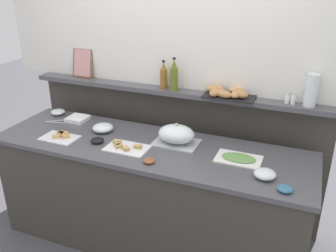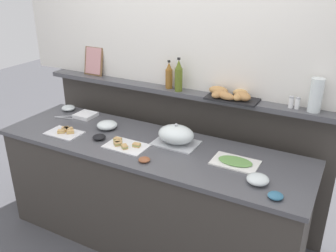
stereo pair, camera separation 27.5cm
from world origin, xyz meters
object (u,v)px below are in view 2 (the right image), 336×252
at_px(serving_tongs, 64,117).
at_px(vinegar_bottle_amber, 169,76).
at_px(olive_oil_bottle, 179,76).
at_px(water_carafe, 316,95).
at_px(glass_bowl_medium, 68,108).
at_px(framed_picture, 94,61).
at_px(bread_basket, 230,95).
at_px(napkin_stack, 86,115).
at_px(salt_shaker, 291,102).
at_px(glass_bowl_large, 258,180).
at_px(glass_bowl_small, 107,125).
at_px(condiment_bowl_cream, 99,137).
at_px(pepper_shaker, 297,103).
at_px(condiment_bowl_teal, 144,160).
at_px(sandwich_platter_front, 125,145).
at_px(condiment_bowl_red, 276,196).
at_px(sandwich_platter_rear, 65,132).
at_px(cold_cuts_platter, 235,162).
at_px(serving_cloche, 176,135).

bearing_deg(serving_tongs, vinegar_bottle_amber, 22.50).
relative_size(olive_oil_bottle, water_carafe, 1.15).
xyz_separation_m(glass_bowl_medium, serving_tongs, (0.09, -0.16, -0.02)).
bearing_deg(framed_picture, bread_basket, -2.71).
bearing_deg(napkin_stack, salt_shaker, 8.34).
xyz_separation_m(glass_bowl_large, bread_basket, (-0.41, 0.59, 0.32)).
xyz_separation_m(glass_bowl_large, glass_bowl_medium, (-1.93, 0.41, -0.00)).
bearing_deg(glass_bowl_medium, napkin_stack, -11.21).
height_order(glass_bowl_medium, glass_bowl_small, glass_bowl_small).
height_order(condiment_bowl_cream, framed_picture, framed_picture).
bearing_deg(glass_bowl_large, water_carafe, 72.10).
distance_m(serving_tongs, framed_picture, 0.60).
xyz_separation_m(glass_bowl_large, pepper_shaker, (0.08, 0.61, 0.33)).
relative_size(condiment_bowl_teal, olive_oil_bottle, 0.30).
bearing_deg(glass_bowl_large, serving_tongs, 172.22).
bearing_deg(sandwich_platter_front, glass_bowl_medium, 157.38).
relative_size(glass_bowl_large, pepper_shaker, 1.63).
bearing_deg(vinegar_bottle_amber, condiment_bowl_red, -33.51).
relative_size(sandwich_platter_rear, bread_basket, 0.72).
xyz_separation_m(vinegar_bottle_amber, water_carafe, (1.16, -0.00, 0.02)).
height_order(serving_tongs, water_carafe, water_carafe).
xyz_separation_m(sandwich_platter_front, serving_tongs, (-0.82, 0.22, -0.01)).
bearing_deg(glass_bowl_small, napkin_stack, 159.69).
height_order(cold_cuts_platter, framed_picture, framed_picture).
distance_m(cold_cuts_platter, condiment_bowl_teal, 0.63).
relative_size(pepper_shaker, framed_picture, 0.32).
height_order(condiment_bowl_red, condiment_bowl_cream, condiment_bowl_cream).
xyz_separation_m(sandwich_platter_rear, glass_bowl_medium, (-0.34, 0.41, 0.01)).
bearing_deg(condiment_bowl_teal, glass_bowl_large, 7.23).
height_order(glass_bowl_medium, napkin_stack, glass_bowl_medium).
relative_size(glass_bowl_small, vinegar_bottle_amber, 0.72).
bearing_deg(water_carafe, bread_basket, -177.51).
bearing_deg(framed_picture, olive_oil_bottle, -4.15).
distance_m(serving_cloche, olive_oil_bottle, 0.51).
xyz_separation_m(condiment_bowl_teal, serving_tongs, (-1.07, 0.35, -0.01)).
bearing_deg(sandwich_platter_rear, water_carafe, 18.93).
distance_m(olive_oil_bottle, salt_shaker, 0.90).
distance_m(vinegar_bottle_amber, framed_picture, 0.82).
bearing_deg(sandwich_platter_front, condiment_bowl_cream, 177.58).
distance_m(sandwich_platter_front, serving_tongs, 0.85).
distance_m(pepper_shaker, framed_picture, 1.87).
height_order(sandwich_platter_front, glass_bowl_large, glass_bowl_large).
xyz_separation_m(cold_cuts_platter, framed_picture, (-1.57, 0.47, 0.43)).
bearing_deg(cold_cuts_platter, sandwich_platter_rear, -172.63).
relative_size(glass_bowl_large, olive_oil_bottle, 0.51).
xyz_separation_m(serving_tongs, vinegar_bottle_amber, (0.88, 0.36, 0.41)).
height_order(napkin_stack, salt_shaker, salt_shaker).
xyz_separation_m(condiment_bowl_teal, condiment_bowl_red, (0.91, -0.01, 0.00)).
height_order(serving_cloche, salt_shaker, salt_shaker).
bearing_deg(cold_cuts_platter, olive_oil_bottle, 147.91).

